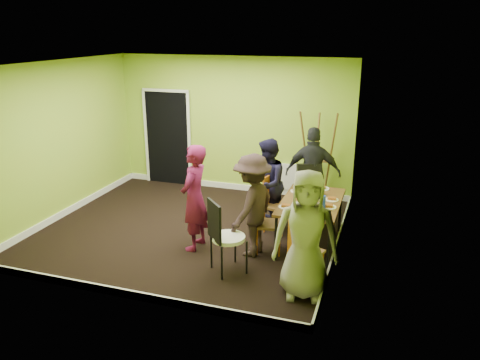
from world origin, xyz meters
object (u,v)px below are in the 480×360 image
object	(u,v)px
chair_left_near	(264,218)
easel	(317,159)
orange_bottle	(312,194)
blue_bottle	(323,202)
chair_left_far	(274,200)
chair_front_end	(304,248)
person_back_end	(313,173)
chair_back_end	(309,182)
person_standing	(194,198)
person_left_far	(267,184)
chair_bentwood	(224,233)
dining_table	(311,204)
person_left_near	(252,205)
person_front_end	(306,235)
thermos	(309,194)

from	to	relation	value
chair_left_near	easel	xyz separation A→B (m)	(0.42, 2.34, 0.36)
orange_bottle	blue_bottle	bearing A→B (deg)	-63.33
chair_left_far	orange_bottle	xyz separation A→B (m)	(0.67, -0.17, 0.25)
chair_front_end	person_back_end	xyz separation A→B (m)	(-0.30, 2.39, 0.31)
chair_left_far	person_back_end	xyz separation A→B (m)	(0.52, 0.78, 0.30)
chair_back_end	orange_bottle	xyz separation A→B (m)	(0.18, -0.77, 0.05)
chair_front_end	person_standing	distance (m)	1.94
chair_left_far	chair_left_near	bearing A→B (deg)	16.64
chair_back_end	person_left_far	xyz separation A→B (m)	(-0.65, -0.47, 0.04)
chair_bentwood	dining_table	bearing A→B (deg)	97.84
person_left_near	person_front_end	distance (m)	1.34
easel	dining_table	bearing A→B (deg)	-83.27
chair_left_far	thermos	size ratio (longest dim) A/B	4.52
blue_bottle	person_left_near	xyz separation A→B (m)	(-1.01, -0.32, -0.06)
chair_back_end	blue_bottle	xyz separation A→B (m)	(0.42, -1.24, 0.11)
easel	chair_bentwood	bearing A→B (deg)	-103.90
orange_bottle	person_front_end	world-z (taller)	person_front_end
chair_left_near	thermos	world-z (taller)	chair_left_near
orange_bottle	person_left_near	xyz separation A→B (m)	(-0.77, -0.79, 0.00)
chair_left_near	chair_back_end	distance (m)	1.50
chair_back_end	chair_bentwood	world-z (taller)	chair_bentwood
dining_table	easel	world-z (taller)	easel
chair_left_far	person_left_far	world-z (taller)	person_left_far
thermos	person_left_far	size ratio (longest dim) A/B	0.14
person_left_near	person_back_end	distance (m)	1.85
dining_table	chair_left_far	distance (m)	0.81
person_left_near	chair_back_end	bearing A→B (deg)	171.67
person_front_end	chair_back_end	bearing A→B (deg)	89.06
chair_front_end	thermos	size ratio (longest dim) A/B	4.41
blue_bottle	person_front_end	world-z (taller)	person_front_end
person_standing	thermos	bearing A→B (deg)	113.35
chair_left_near	person_left_far	bearing A→B (deg)	-179.72
dining_table	chair_bentwood	bearing A→B (deg)	-128.60
chair_left_near	orange_bottle	bearing A→B (deg)	124.21
chair_front_end	thermos	world-z (taller)	thermos
chair_back_end	orange_bottle	bearing A→B (deg)	80.64
thermos	blue_bottle	size ratio (longest dim) A/B	1.06
easel	person_left_far	distance (m)	1.53
chair_left_far	easel	distance (m)	1.63
chair_left_near	chair_bentwood	world-z (taller)	chair_bentwood
chair_left_near	person_left_near	bearing A→B (deg)	-57.28
chair_left_near	person_standing	distance (m)	1.11
chair_left_far	chair_back_end	size ratio (longest dim) A/B	0.92
chair_left_far	chair_front_end	xyz separation A→B (m)	(0.82, -1.61, -0.01)
chair_bentwood	blue_bottle	xyz separation A→B (m)	(1.22, 1.00, 0.25)
thermos	person_back_end	size ratio (longest dim) A/B	0.13
person_front_end	person_standing	bearing A→B (deg)	146.12
orange_bottle	person_front_end	xyz separation A→B (m)	(0.21, -1.71, 0.06)
chair_front_end	blue_bottle	world-z (taller)	blue_bottle
dining_table	person_front_end	distance (m)	1.52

